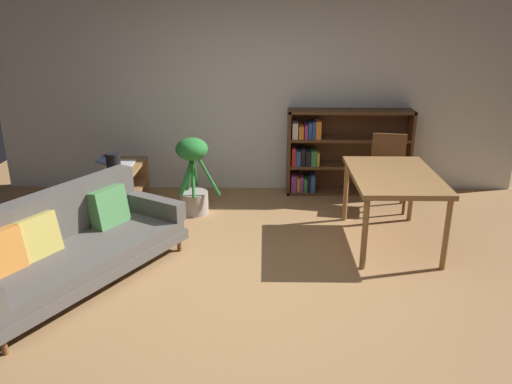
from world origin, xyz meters
The scene contains 10 objects.
ground_plane centered at (0.00, 0.00, 0.00)m, with size 8.16×8.16×0.00m, color #A87A4C.
back_wall_panel centered at (0.00, 2.70, 1.35)m, with size 6.80×0.10×2.70m, color silver.
fabric_couch centered at (-1.66, 0.11, 0.35)m, with size 1.78×2.23×0.78m.
media_console centered at (-1.59, 1.76, 0.27)m, with size 0.37×1.06×0.55m.
open_laptop centered at (-1.67, 1.94, 0.57)m, with size 0.42×0.32×0.07m.
desk_speaker centered at (-1.62, 1.55, 0.66)m, with size 0.16×0.16×0.24m.
potted_floor_plant centered at (-0.75, 1.74, 0.49)m, with size 0.52×0.48×0.92m.
dining_table centered at (1.39, 0.95, 0.67)m, with size 0.85×1.28×0.75m.
dining_chair_near centered at (1.58, 2.01, 0.52)m, with size 0.52×0.48×0.89m.
bookshelf centered at (1.05, 2.53, 0.54)m, with size 1.59×0.30×1.11m.
Camera 1 is at (0.09, -3.98, 2.32)m, focal length 36.10 mm.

